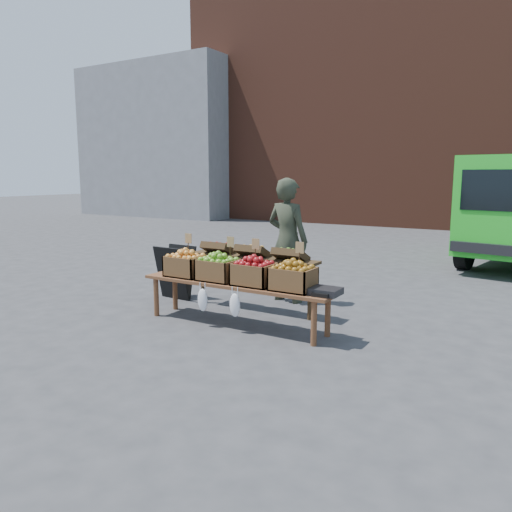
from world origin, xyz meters
The scene contains 12 objects.
ground centered at (0.00, 0.00, 0.00)m, with size 80.00×80.00×0.00m, color #3E3E40.
brick_building centered at (0.00, 15.00, 5.00)m, with size 24.00×4.00×10.00m, color brown.
grey_building centered at (-14.00, 13.00, 3.50)m, with size 8.00×3.00×7.00m, color gray.
vendor centered at (-0.93, 1.26, 0.95)m, with size 0.69×0.46×1.90m, color #303727.
chalkboard_sign centered at (-2.51, 0.48, 0.43)m, with size 0.56×0.31×0.86m, color black, non-canonical shape.
back_table centered at (-1.08, 0.50, 0.52)m, with size 2.10×0.44×1.04m, color #382715, non-canonical shape.
display_bench centered at (-0.90, -0.22, 0.28)m, with size 2.70×0.56×0.57m, color brown, non-canonical shape.
crate_golden_apples centered at (-1.72, -0.22, 0.71)m, with size 0.50×0.40×0.28m, color gold, non-canonical shape.
crate_russet_pears centered at (-1.17, -0.22, 0.71)m, with size 0.50×0.40×0.28m, color #4E9619, non-canonical shape.
crate_red_apples centered at (-0.62, -0.22, 0.71)m, with size 0.50×0.40×0.28m, color maroon, non-canonical shape.
crate_green_apples centered at (-0.07, -0.22, 0.71)m, with size 0.50×0.40×0.28m, color #9E6A16, non-canonical shape.
weighing_scale centered at (0.35, -0.22, 0.61)m, with size 0.34×0.30×0.08m, color black.
Camera 1 is at (2.59, -5.47, 1.95)m, focal length 35.00 mm.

